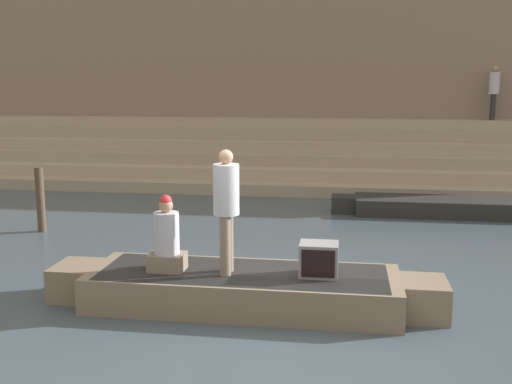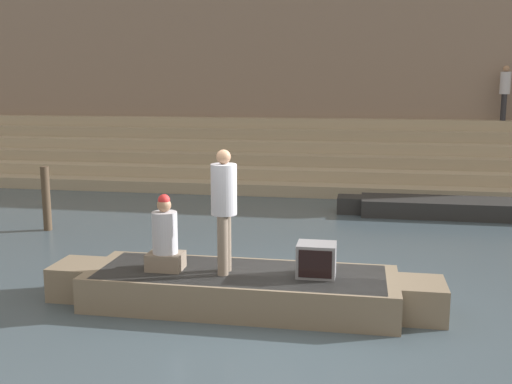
{
  "view_description": "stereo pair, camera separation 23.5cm",
  "coord_description": "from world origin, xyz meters",
  "px_view_note": "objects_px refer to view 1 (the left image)",
  "views": [
    {
      "loc": [
        0.83,
        -7.9,
        3.01
      ],
      "look_at": [
        -0.52,
        1.03,
        1.38
      ],
      "focal_mm": 42.0,
      "sensor_mm": 36.0,
      "label": 1
    },
    {
      "loc": [
        1.06,
        -7.87,
        3.01
      ],
      "look_at": [
        -0.52,
        1.03,
        1.38
      ],
      "focal_mm": 42.0,
      "sensor_mm": 36.0,
      "label": 2
    }
  ],
  "objects_px": {
    "person_rowing": "(167,241)",
    "moored_boat_shore": "(443,206)",
    "mooring_post": "(40,200)",
    "tv_set": "(319,259)",
    "person_standing": "(226,203)",
    "person_on_steps": "(494,89)",
    "rowboat_main": "(243,288)"
  },
  "relations": [
    {
      "from": "rowboat_main",
      "to": "moored_boat_shore",
      "type": "bearing_deg",
      "value": 57.71
    },
    {
      "from": "person_rowing",
      "to": "tv_set",
      "type": "relative_size",
      "value": 2.07
    },
    {
      "from": "moored_boat_shore",
      "to": "rowboat_main",
      "type": "bearing_deg",
      "value": -123.66
    },
    {
      "from": "tv_set",
      "to": "person_rowing",
      "type": "bearing_deg",
      "value": 175.72
    },
    {
      "from": "person_standing",
      "to": "moored_boat_shore",
      "type": "xyz_separation_m",
      "value": [
        3.84,
        6.52,
        -1.24
      ]
    },
    {
      "from": "person_standing",
      "to": "person_rowing",
      "type": "bearing_deg",
      "value": 177.94
    },
    {
      "from": "moored_boat_shore",
      "to": "mooring_post",
      "type": "distance_m",
      "value": 8.97
    },
    {
      "from": "moored_boat_shore",
      "to": "person_on_steps",
      "type": "height_order",
      "value": "person_on_steps"
    },
    {
      "from": "mooring_post",
      "to": "tv_set",
      "type": "bearing_deg",
      "value": -31.13
    },
    {
      "from": "mooring_post",
      "to": "person_standing",
      "type": "bearing_deg",
      "value": -37.99
    },
    {
      "from": "mooring_post",
      "to": "rowboat_main",
      "type": "bearing_deg",
      "value": -36.27
    },
    {
      "from": "moored_boat_shore",
      "to": "person_on_steps",
      "type": "bearing_deg",
      "value": 64.08
    },
    {
      "from": "mooring_post",
      "to": "person_rowing",
      "type": "bearing_deg",
      "value": -43.6
    },
    {
      "from": "person_rowing",
      "to": "moored_boat_shore",
      "type": "height_order",
      "value": "person_rowing"
    },
    {
      "from": "person_on_steps",
      "to": "rowboat_main",
      "type": "bearing_deg",
      "value": 156.51
    },
    {
      "from": "person_standing",
      "to": "mooring_post",
      "type": "relative_size",
      "value": 1.25
    },
    {
      "from": "person_standing",
      "to": "moored_boat_shore",
      "type": "relative_size",
      "value": 0.33
    },
    {
      "from": "rowboat_main",
      "to": "person_rowing",
      "type": "height_order",
      "value": "person_rowing"
    },
    {
      "from": "rowboat_main",
      "to": "moored_boat_shore",
      "type": "distance_m",
      "value": 7.4
    },
    {
      "from": "rowboat_main",
      "to": "person_rowing",
      "type": "relative_size",
      "value": 5.12
    },
    {
      "from": "rowboat_main",
      "to": "tv_set",
      "type": "bearing_deg",
      "value": -2.5
    },
    {
      "from": "person_standing",
      "to": "moored_boat_shore",
      "type": "distance_m",
      "value": 7.67
    },
    {
      "from": "rowboat_main",
      "to": "moored_boat_shore",
      "type": "height_order",
      "value": "rowboat_main"
    },
    {
      "from": "mooring_post",
      "to": "person_on_steps",
      "type": "relative_size",
      "value": 0.8
    },
    {
      "from": "tv_set",
      "to": "person_on_steps",
      "type": "xyz_separation_m",
      "value": [
        4.86,
        12.14,
        2.17
      ]
    },
    {
      "from": "person_rowing",
      "to": "mooring_post",
      "type": "relative_size",
      "value": 0.79
    },
    {
      "from": "person_standing",
      "to": "person_on_steps",
      "type": "distance_m",
      "value": 13.73
    },
    {
      "from": "person_standing",
      "to": "person_rowing",
      "type": "relative_size",
      "value": 1.59
    },
    {
      "from": "moored_boat_shore",
      "to": "mooring_post",
      "type": "xyz_separation_m",
      "value": [
        -8.48,
        -2.89,
        0.46
      ]
    },
    {
      "from": "tv_set",
      "to": "mooring_post",
      "type": "height_order",
      "value": "mooring_post"
    },
    {
      "from": "rowboat_main",
      "to": "person_rowing",
      "type": "bearing_deg",
      "value": -179.4
    },
    {
      "from": "person_rowing",
      "to": "mooring_post",
      "type": "distance_m",
      "value": 5.26
    }
  ]
}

